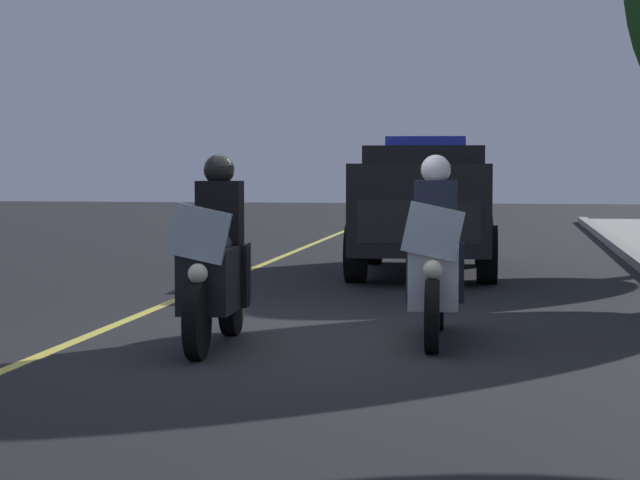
# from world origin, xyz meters

# --- Properties ---
(ground_plane) EXTENTS (80.00, 80.00, 0.00)m
(ground_plane) POSITION_xyz_m (0.00, 0.00, 0.00)
(ground_plane) COLOR black
(lane_stripe_center) EXTENTS (48.00, 0.12, 0.01)m
(lane_stripe_center) POSITION_xyz_m (0.00, -2.14, 0.00)
(lane_stripe_center) COLOR #E0D14C
(lane_stripe_center) RESTS_ON ground
(police_motorcycle_lead_left) EXTENTS (2.14, 0.58, 1.72)m
(police_motorcycle_lead_left) POSITION_xyz_m (0.40, -0.79, 0.70)
(police_motorcycle_lead_left) COLOR black
(police_motorcycle_lead_left) RESTS_ON ground
(police_motorcycle_lead_right) EXTENTS (2.14, 0.58, 1.72)m
(police_motorcycle_lead_right) POSITION_xyz_m (-0.26, 1.13, 0.70)
(police_motorcycle_lead_right) COLOR black
(police_motorcycle_lead_right) RESTS_ON ground
(police_suv) EXTENTS (4.96, 2.21, 2.05)m
(police_suv) POSITION_xyz_m (-7.28, 0.57, 1.07)
(police_suv) COLOR black
(police_suv) RESTS_ON ground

